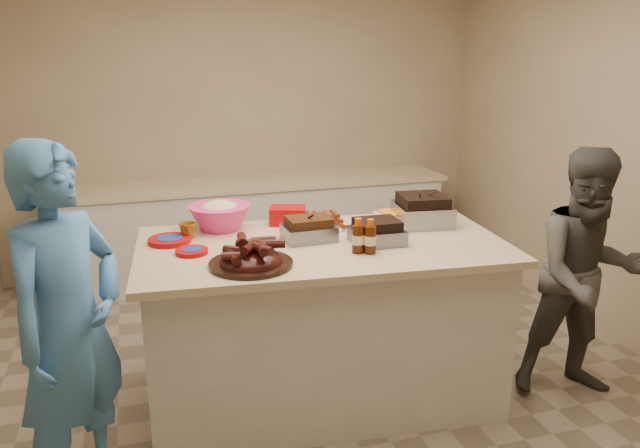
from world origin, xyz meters
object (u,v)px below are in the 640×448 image
object	(u,v)px
mustard_bottle	(297,233)
guest_gray	(573,389)
roasting_pan	(422,224)
plastic_cup	(189,239)
island	(322,395)
coleslaw_bowl	(220,229)
rib_platter	(251,266)
bbq_bottle_b	(358,253)
bbq_bottle_a	(370,253)

from	to	relation	value
mustard_bottle	guest_gray	bearing A→B (deg)	-21.28
roasting_pan	plastic_cup	size ratio (longest dim) A/B	3.18
island	guest_gray	bearing A→B (deg)	-9.91
coleslaw_bowl	guest_gray	distance (m)	2.45
guest_gray	rib_platter	bearing A→B (deg)	-170.52
coleslaw_bowl	guest_gray	size ratio (longest dim) A/B	0.25
bbq_bottle_b	guest_gray	distance (m)	1.74
island	bbq_bottle_b	size ratio (longest dim) A/B	10.69
bbq_bottle_a	plastic_cup	distance (m)	1.09
bbq_bottle_b	rib_platter	bearing A→B (deg)	-176.66
island	guest_gray	size ratio (longest dim) A/B	1.37
roasting_pan	bbq_bottle_a	distance (m)	0.69
rib_platter	roasting_pan	world-z (taller)	rib_platter
rib_platter	mustard_bottle	xyz separation A→B (m)	(0.38, 0.50, 0.00)
rib_platter	guest_gray	size ratio (longest dim) A/B	0.28
rib_platter	guest_gray	world-z (taller)	rib_platter
guest_gray	roasting_pan	bearing A→B (deg)	157.98
rib_platter	coleslaw_bowl	bearing A→B (deg)	94.34
island	bbq_bottle_a	world-z (taller)	bbq_bottle_a
coleslaw_bowl	bbq_bottle_a	size ratio (longest dim) A/B	1.95
island	bbq_bottle_b	bearing A→B (deg)	-54.79
bbq_bottle_b	plastic_cup	xyz separation A→B (m)	(-0.87, 0.54, 0.00)
roasting_pan	guest_gray	bearing A→B (deg)	-28.11
coleslaw_bowl	plastic_cup	xyz separation A→B (m)	(-0.21, -0.14, 0.00)
island	bbq_bottle_b	world-z (taller)	bbq_bottle_b
roasting_pan	coleslaw_bowl	distance (m)	1.28
coleslaw_bowl	plastic_cup	distance (m)	0.25
roasting_pan	mustard_bottle	size ratio (longest dim) A/B	2.76
island	coleslaw_bowl	bearing A→B (deg)	143.92
roasting_pan	plastic_cup	distance (m)	1.46
rib_platter	roasting_pan	xyz separation A→B (m)	(1.19, 0.45, 0.00)
bbq_bottle_b	mustard_bottle	size ratio (longest dim) A/B	1.65
plastic_cup	guest_gray	world-z (taller)	plastic_cup
bbq_bottle_a	mustard_bottle	xyz separation A→B (m)	(-0.28, 0.49, 0.00)
mustard_bottle	plastic_cup	size ratio (longest dim) A/B	1.15
bbq_bottle_a	bbq_bottle_b	bearing A→B (deg)	155.02
coleslaw_bowl	mustard_bottle	xyz separation A→B (m)	(0.44, -0.22, 0.00)
rib_platter	bbq_bottle_b	size ratio (longest dim) A/B	2.23
rib_platter	mustard_bottle	bearing A→B (deg)	52.31
island	mustard_bottle	xyz separation A→B (m)	(-0.09, 0.23, 1.00)
bbq_bottle_a	guest_gray	world-z (taller)	bbq_bottle_a
bbq_bottle_a	mustard_bottle	bearing A→B (deg)	120.09
mustard_bottle	plastic_cup	bearing A→B (deg)	173.09
roasting_pan	guest_gray	distance (m)	1.42
island	mustard_bottle	world-z (taller)	mustard_bottle
coleslaw_bowl	plastic_cup	bearing A→B (deg)	-145.81
roasting_pan	plastic_cup	world-z (taller)	roasting_pan
island	roasting_pan	size ratio (longest dim) A/B	6.39
plastic_cup	guest_gray	distance (m)	2.59
rib_platter	mustard_bottle	distance (m)	0.63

